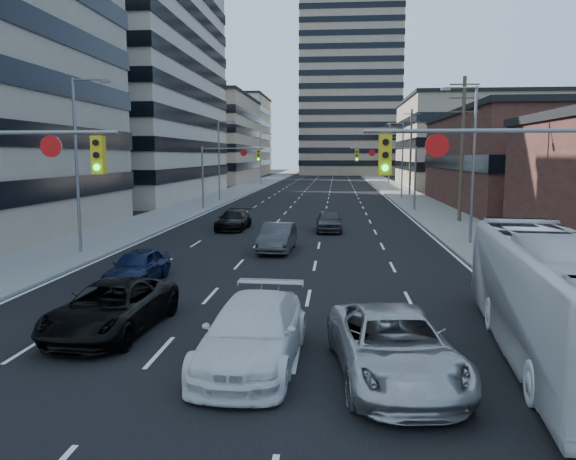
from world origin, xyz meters
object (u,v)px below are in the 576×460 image
(white_van, at_px, (253,333))
(sedan_blue, at_px, (138,266))
(black_pickup, at_px, (112,308))
(transit_bus, at_px, (559,298))
(silver_suv, at_px, (394,346))

(white_van, relative_size, sedan_blue, 1.37)
(sedan_blue, bearing_deg, black_pickup, -73.83)
(white_van, xyz_separation_m, transit_bus, (7.60, 1.03, 0.78))
(silver_suv, height_order, sedan_blue, silver_suv)
(silver_suv, relative_size, transit_bus, 0.49)
(black_pickup, xyz_separation_m, white_van, (4.49, -2.15, 0.07))
(white_van, bearing_deg, black_pickup, 157.33)
(black_pickup, bearing_deg, transit_bus, -1.31)
(silver_suv, xyz_separation_m, transit_bus, (4.24, 1.67, 0.81))
(black_pickup, relative_size, silver_suv, 0.95)
(silver_suv, distance_m, transit_bus, 4.63)
(transit_bus, bearing_deg, silver_suv, -152.74)
(transit_bus, relative_size, sedan_blue, 2.81)
(silver_suv, relative_size, sedan_blue, 1.38)
(black_pickup, xyz_separation_m, transit_bus, (12.09, -1.11, 0.85))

